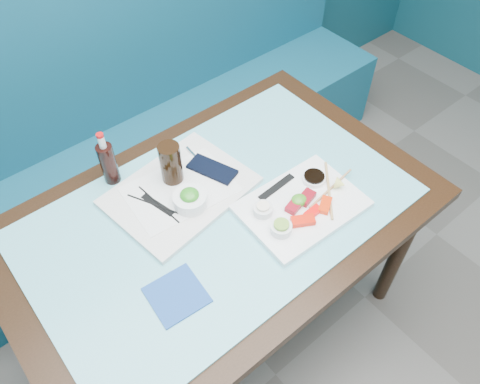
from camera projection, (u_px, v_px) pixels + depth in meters
booth_bench at (114, 154)px, 2.23m from camera, size 3.00×0.56×1.17m
dining_table at (220, 228)px, 1.59m from camera, size 1.40×0.90×0.75m
glass_top at (219, 212)px, 1.52m from camera, size 1.22×0.76×0.01m
sashimi_plate at (301, 206)px, 1.52m from camera, size 0.40×0.29×0.02m
salmon_left at (303, 221)px, 1.46m from camera, size 0.08×0.07×0.02m
salmon_mid at (313, 212)px, 1.48m from camera, size 0.06×0.03×0.01m
salmon_right at (325, 205)px, 1.50m from camera, size 0.07×0.06×0.02m
tuna_left at (294, 206)px, 1.50m from camera, size 0.07×0.05×0.02m
tuna_right at (306, 197)px, 1.52m from camera, size 0.07×0.05×0.02m
seaweed_garnish at (299, 200)px, 1.51m from camera, size 0.06×0.06×0.03m
ramekin_wasabi at (281, 228)px, 1.43m from camera, size 0.08×0.08×0.03m
wasabi_fill at (281, 224)px, 1.42m from camera, size 0.06×0.06×0.01m
ramekin_ginger at (263, 210)px, 1.48m from camera, size 0.07×0.07×0.03m
ginger_fill at (263, 206)px, 1.47m from camera, size 0.05×0.05×0.01m
soy_dish at (314, 178)px, 1.58m from camera, size 0.09×0.09×0.02m
soy_fill at (314, 176)px, 1.57m from camera, size 0.08×0.08×0.01m
lemon_wedge at (340, 184)px, 1.54m from camera, size 0.05×0.05×0.04m
chopstick_sleeve at (276, 187)px, 1.56m from camera, size 0.15×0.03×0.00m
wooden_chopstick_a at (329, 190)px, 1.55m from camera, size 0.17×0.19×0.01m
wooden_chopstick_b at (331, 188)px, 1.55m from camera, size 0.23×0.04×0.01m
serving_tray at (180, 191)px, 1.56m from camera, size 0.50×0.40×0.02m
paper_placemat at (180, 189)px, 1.56m from camera, size 0.37×0.27×0.00m
seaweed_bowl at (190, 200)px, 1.50m from camera, size 0.12×0.12×0.04m
seaweed_salad at (189, 195)px, 1.48m from camera, size 0.07×0.07×0.03m
cola_glass at (171, 163)px, 1.53m from camera, size 0.07×0.07×0.15m
navy_pouch at (212, 169)px, 1.61m from camera, size 0.13×0.18×0.01m
fork at (193, 154)px, 1.66m from camera, size 0.02×0.08×0.01m
black_chopstick_a at (156, 205)px, 1.51m from camera, size 0.10×0.20×0.01m
black_chopstick_b at (159, 204)px, 1.51m from camera, size 0.02×0.21×0.01m
tray_sleeve at (158, 205)px, 1.51m from camera, size 0.05×0.13×0.00m
cola_bottle_body at (108, 164)px, 1.55m from camera, size 0.06×0.06×0.15m
cola_bottle_neck at (102, 142)px, 1.48m from camera, size 0.03×0.03×0.04m
cola_bottle_cap at (100, 135)px, 1.46m from camera, size 0.03×0.03×0.01m
blue_napkin at (177, 295)px, 1.32m from camera, size 0.16×0.16×0.01m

